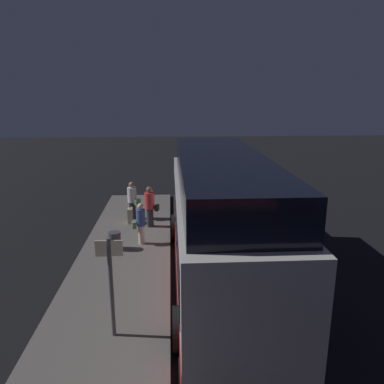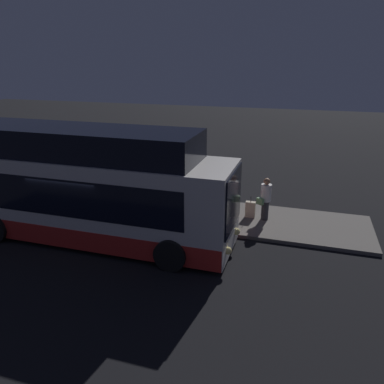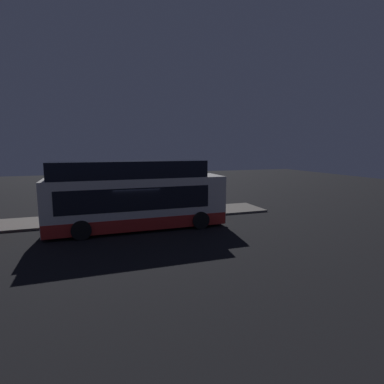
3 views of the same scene
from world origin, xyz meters
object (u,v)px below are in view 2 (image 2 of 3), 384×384
object	(u,v)px
suitcase	(250,209)
trash_bin	(184,200)
passenger_with_bags	(265,198)
sign_post	(69,168)
bus_lead	(87,191)
passenger_waiting	(188,196)
passenger_boarding	(233,202)

from	to	relation	value
suitcase	trash_bin	xyz separation A→B (m)	(-2.86, 0.27, -0.00)
passenger_with_bags	suitcase	world-z (taller)	passenger_with_bags
sign_post	bus_lead	bearing A→B (deg)	-46.54
suitcase	sign_post	size ratio (longest dim) A/B	0.37
bus_lead	passenger_with_bags	size ratio (longest dim) A/B	6.04
passenger_with_bags	sign_post	xyz separation A→B (m)	(-8.47, -0.36, 0.57)
bus_lead	suitcase	size ratio (longest dim) A/B	11.53
passenger_with_bags	sign_post	distance (m)	8.50
sign_post	suitcase	bearing A→B (deg)	3.02
suitcase	sign_post	xyz separation A→B (m)	(-7.91, -0.42, 1.15)
passenger_waiting	suitcase	xyz separation A→B (m)	(2.40, 0.64, -0.53)
bus_lead	sign_post	world-z (taller)	bus_lead
passenger_with_bags	bus_lead	bearing A→B (deg)	65.07
passenger_boarding	suitcase	xyz separation A→B (m)	(0.53, 0.90, -0.61)
passenger_with_bags	passenger_waiting	bearing A→B (deg)	47.80
sign_post	passenger_boarding	bearing A→B (deg)	-3.78
sign_post	trash_bin	size ratio (longest dim) A/B	3.73
passenger_waiting	passenger_boarding	bearing A→B (deg)	-19.63
sign_post	trash_bin	distance (m)	5.22
suitcase	passenger_waiting	bearing A→B (deg)	-165.01
passenger_boarding	bus_lead	bearing A→B (deg)	40.24
passenger_boarding	passenger_waiting	bearing A→B (deg)	6.30
suitcase	sign_post	bearing A→B (deg)	-176.98
passenger_boarding	passenger_with_bags	xyz separation A→B (m)	(1.10, 0.84, -0.03)
bus_lead	passenger_waiting	xyz separation A→B (m)	(2.86, 2.57, -0.79)
passenger_boarding	passenger_waiting	size ratio (longest dim) A/B	1.11
passenger_boarding	passenger_waiting	xyz separation A→B (m)	(-1.87, 0.26, -0.07)
passenger_boarding	passenger_waiting	distance (m)	1.89
trash_bin	passenger_waiting	bearing A→B (deg)	-63.02
passenger_boarding	passenger_with_bags	world-z (taller)	passenger_boarding
passenger_waiting	sign_post	xyz separation A→B (m)	(-5.51, 0.23, 0.61)
sign_post	trash_bin	world-z (taller)	sign_post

